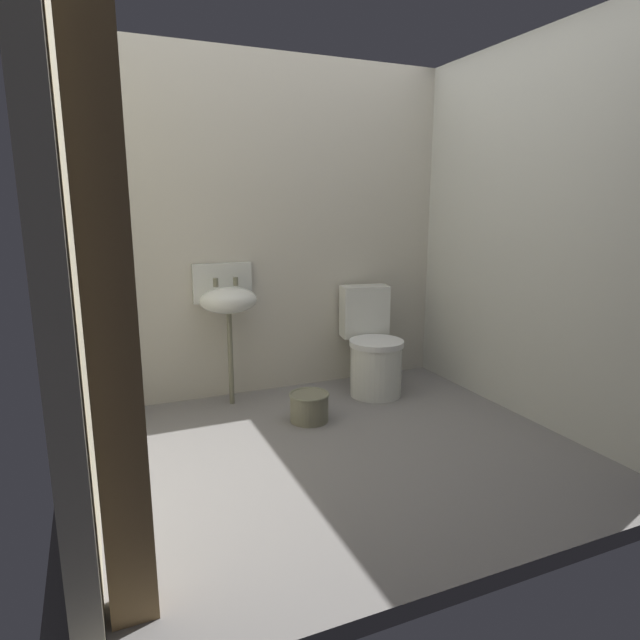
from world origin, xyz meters
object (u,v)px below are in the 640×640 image
object	(u,v)px
sink	(227,299)
bucket	(309,406)
toilet_near_wall	(372,350)
wooden_door_post	(105,265)

from	to	relation	value
sink	bucket	size ratio (longest dim) A/B	3.71
toilet_near_wall	bucket	xyz separation A→B (m)	(-0.65, -0.35, -0.22)
wooden_door_post	sink	world-z (taller)	wooden_door_post
wooden_door_post	sink	bearing A→B (deg)	66.57
bucket	wooden_door_post	bearing A→B (deg)	-132.22
sink	wooden_door_post	bearing A→B (deg)	-113.43
wooden_door_post	bucket	world-z (taller)	wooden_door_post
toilet_near_wall	wooden_door_post	bearing A→B (deg)	51.73
toilet_near_wall	bucket	distance (m)	0.77
wooden_door_post	toilet_near_wall	size ratio (longest dim) A/B	3.12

